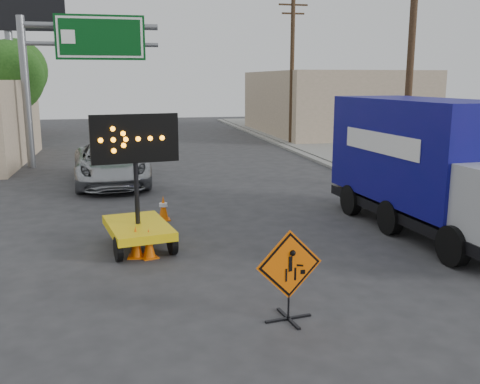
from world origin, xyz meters
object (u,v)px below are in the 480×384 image
object	(u,v)px
construction_sign	(289,273)
pickup_truck	(110,163)
arrow_board	(138,219)
box_truck	(429,173)

from	to	relation	value
construction_sign	pickup_truck	xyz separation A→B (m)	(-3.17, 13.14, -0.03)
arrow_board	pickup_truck	xyz separation A→B (m)	(-0.80, 8.55, 0.10)
pickup_truck	construction_sign	bearing A→B (deg)	-80.60
arrow_board	pickup_truck	distance (m)	8.59
pickup_truck	box_truck	distance (m)	12.14
box_truck	construction_sign	bearing A→B (deg)	-143.44
construction_sign	box_truck	size ratio (longest dim) A/B	0.21
arrow_board	box_truck	bearing A→B (deg)	-11.57
construction_sign	pickup_truck	world-z (taller)	pickup_truck
arrow_board	box_truck	distance (m)	7.65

